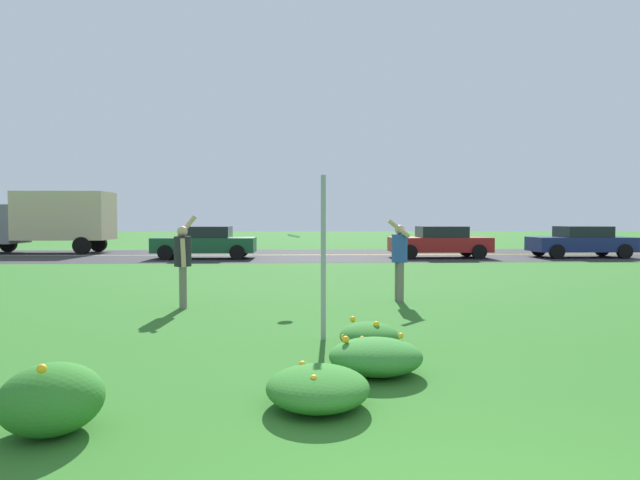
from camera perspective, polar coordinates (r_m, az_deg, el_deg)
name	(u,v)px	position (r m, az deg, el deg)	size (l,w,h in m)	color
ground_plane	(340,285)	(14.22, 2.21, -4.95)	(120.00, 120.00, 0.00)	#2D6B23
highway_strip	(322,255)	(26.03, 0.18, -1.63)	(120.00, 9.29, 0.01)	#2D2D30
highway_center_stripe	(322,255)	(26.03, 0.18, -1.62)	(120.00, 0.16, 0.00)	yellow
daylily_clump_front_center	(52,399)	(5.11, -27.07, -15.08)	(0.84, 0.83, 0.65)	#2D7526
daylily_clump_mid_left	(376,356)	(6.26, 6.06, -12.44)	(1.09, 0.97, 0.45)	#337F2D
daylily_clump_front_left	(369,336)	(7.36, 5.38, -10.36)	(0.82, 0.89, 0.42)	#2D7526
daylily_clump_near_camera	(318,387)	(5.22, -0.24, -15.69)	(1.00, 1.07, 0.38)	#2D7526
sign_post_near_path	(323,258)	(7.79, 0.36, -1.94)	(0.07, 0.10, 2.44)	#93969B
person_thrower_dark_shirt	(183,259)	(10.88, -14.65, -1.98)	(0.43, 0.53, 1.88)	#232328
person_catcher_blue_shirt	(399,255)	(11.55, 8.60, -1.65)	(0.52, 0.54, 1.80)	#2D4C9E
frisbee_pale_blue	(294,236)	(11.00, -2.87, 0.44)	(0.27, 0.27, 0.10)	#ADD6E5
car_navy_leftmost	(581,242)	(27.22, 26.45, -0.15)	(4.50, 2.00, 1.45)	navy
car_red_center_left	(440,242)	(24.73, 12.86, -0.19)	(4.50, 2.00, 1.45)	maroon
car_dark_green_center_right	(205,242)	(24.25, -12.32, -0.24)	(4.50, 2.00, 1.45)	#194C2D
box_truck_gray	(48,219)	(30.98, -27.45, 2.07)	(6.70, 2.46, 3.20)	slate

